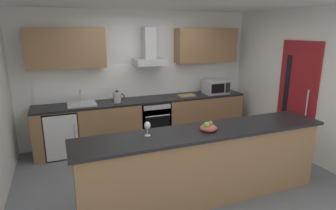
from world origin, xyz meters
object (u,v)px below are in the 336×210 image
object	(u,v)px
sink	(82,104)
oven	(153,120)
wine_glass	(147,126)
range_hood	(150,53)
refrigerator	(61,133)
kettle	(117,97)
fruit_bowl	(208,127)
chopping_board	(187,96)
microwave	(216,87)

from	to	relation	value
sink	oven	bearing A→B (deg)	-0.46
sink	wine_glass	bearing A→B (deg)	-74.69
oven	range_hood	distance (m)	1.33
sink	refrigerator	bearing A→B (deg)	-178.00
refrigerator	kettle	xyz separation A→B (m)	(1.04, -0.03, 0.58)
fruit_bowl	chopping_board	size ratio (longest dim) A/B	0.65
sink	kettle	bearing A→B (deg)	-3.96
sink	fruit_bowl	xyz separation A→B (m)	(1.36, -2.24, 0.10)
kettle	microwave	bearing A→B (deg)	0.16
sink	wine_glass	size ratio (longest dim) A/B	2.81
oven	sink	size ratio (longest dim) A/B	1.60
range_hood	fruit_bowl	xyz separation A→B (m)	(0.00, -2.36, -0.76)
chopping_board	oven	bearing A→B (deg)	178.15
sink	kettle	xyz separation A→B (m)	(0.65, -0.04, 0.08)
microwave	refrigerator	bearing A→B (deg)	179.55
oven	wine_glass	xyz separation A→B (m)	(-0.77, -2.12, 0.65)
refrigerator	sink	xyz separation A→B (m)	(0.39, 0.01, 0.50)
microwave	range_hood	size ratio (longest dim) A/B	0.69
refrigerator	sink	size ratio (longest dim) A/B	1.70
range_hood	sink	bearing A→B (deg)	-175.00
sink	range_hood	world-z (taller)	range_hood
chopping_board	refrigerator	bearing A→B (deg)	179.52
fruit_bowl	sink	bearing A→B (deg)	121.16
refrigerator	microwave	distance (m)	3.23
wine_glass	range_hood	bearing A→B (deg)	71.09
microwave	range_hood	bearing A→B (deg)	173.68
range_hood	chopping_board	size ratio (longest dim) A/B	2.12
microwave	fruit_bowl	size ratio (longest dim) A/B	2.27
microwave	chopping_board	distance (m)	0.70
refrigerator	fruit_bowl	size ratio (longest dim) A/B	3.86
refrigerator	kettle	world-z (taller)	kettle
oven	microwave	bearing A→B (deg)	-1.12
oven	chopping_board	world-z (taller)	chopping_board
refrigerator	microwave	size ratio (longest dim) A/B	1.70
refrigerator	sink	distance (m)	0.64
sink	wine_glass	world-z (taller)	sink
microwave	oven	bearing A→B (deg)	178.88
kettle	sink	bearing A→B (deg)	176.04
refrigerator	wine_glass	size ratio (longest dim) A/B	4.78
kettle	fruit_bowl	world-z (taller)	kettle
kettle	range_hood	bearing A→B (deg)	12.95
fruit_bowl	chopping_board	bearing A→B (deg)	71.64
microwave	chopping_board	world-z (taller)	microwave
oven	sink	world-z (taller)	sink
refrigerator	microwave	xyz separation A→B (m)	(3.17, -0.03, 0.62)
oven	range_hood	bearing A→B (deg)	90.00
oven	wine_glass	world-z (taller)	wine_glass
microwave	chopping_board	xyz separation A→B (m)	(-0.69, 0.00, -0.14)
oven	chopping_board	bearing A→B (deg)	-1.85
kettle	wine_glass	distance (m)	2.09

